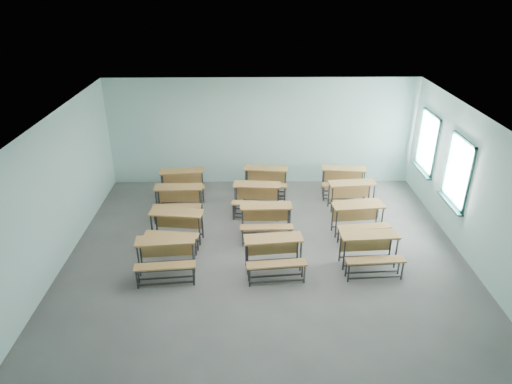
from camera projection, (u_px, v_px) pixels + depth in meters
room at (270, 191)px, 9.84m from camera, size 9.04×8.04×3.24m
desk_unit_r0c0 at (166, 252)px, 9.61m from camera, size 1.32×0.95×0.78m
desk_unit_r0c1 at (274, 251)px, 9.68m from camera, size 1.32×0.96×0.78m
desk_unit_r0c2 at (370, 247)px, 9.80m from camera, size 1.30×0.91×0.78m
desk_unit_r1c0 at (176, 224)px, 10.71m from camera, size 1.34×0.98×0.78m
desk_unit_r1c1 at (266, 216)px, 11.02m from camera, size 1.26×0.85×0.78m
desk_unit_r1c2 at (359, 216)px, 11.03m from camera, size 1.33×0.96×0.78m
desk_unit_r2c0 at (178, 197)px, 11.97m from camera, size 1.26×0.86×0.78m
desk_unit_r2c1 at (257, 194)px, 12.11m from camera, size 1.32×0.95×0.78m
desk_unit_r2c2 at (353, 193)px, 12.20m from camera, size 1.33×0.96×0.78m
desk_unit_r3c0 at (182, 180)px, 12.94m from camera, size 1.33×0.97×0.78m
desk_unit_r3c1 at (266, 177)px, 13.12m from camera, size 1.32×0.95×0.78m
desk_unit_r3c2 at (344, 178)px, 13.09m from camera, size 1.33×0.96×0.78m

